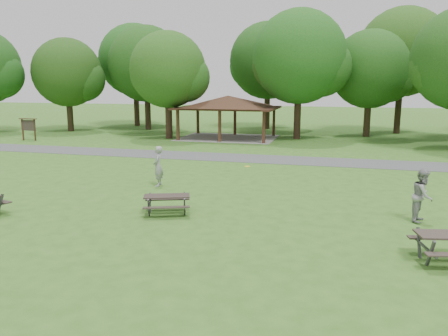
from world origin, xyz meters
TOP-DOWN VIEW (x-y plane):
  - ground at (0.00, 0.00)m, footprint 160.00×160.00m
  - asphalt_path at (0.00, 14.00)m, footprint 120.00×3.20m
  - pavilion at (-4.00, 24.00)m, footprint 8.60×7.01m
  - notice_board at (-20.00, 18.00)m, footprint 1.60×0.30m
  - tree_row_b at (-20.92, 25.53)m, footprint 7.14×6.80m
  - tree_row_c at (-13.90, 29.03)m, footprint 8.19×7.80m
  - tree_row_d at (-8.92, 22.53)m, footprint 6.93×6.60m
  - tree_row_e at (2.10, 25.03)m, footprint 8.40×8.00m
  - tree_row_f at (8.09, 28.53)m, footprint 7.35×7.00m
  - tree_deep_a at (-16.90, 32.53)m, footprint 8.40×8.00m
  - tree_deep_b at (-1.90, 33.03)m, footprint 8.40×8.00m
  - tree_deep_c at (11.10, 32.03)m, footprint 8.82×8.40m
  - picnic_table_middle at (-0.46, 1.19)m, footprint 2.07×1.87m
  - frisbee_in_flight at (1.96, 4.24)m, footprint 0.28×0.28m
  - frisbee_thrower at (-2.60, 5.32)m, footprint 0.60×0.78m
  - frisbee_catcher at (8.61, 2.67)m, footprint 0.97×1.10m

SIDE VIEW (x-z plane):
  - ground at x=0.00m, z-range 0.00..0.00m
  - asphalt_path at x=0.00m, z-range 0.00..0.02m
  - picnic_table_middle at x=-0.46m, z-range 0.17..0.91m
  - frisbee_catcher at x=8.61m, z-range 0.00..1.88m
  - frisbee_thrower at x=-2.60m, z-range 0.00..1.91m
  - notice_board at x=-20.00m, z-range 0.37..2.25m
  - frisbee_in_flight at x=1.96m, z-range 1.36..1.38m
  - pavilion at x=-4.00m, z-range 1.18..4.94m
  - tree_row_b at x=-20.92m, z-range 1.03..10.30m
  - tree_row_d at x=-8.92m, z-range 1.13..10.41m
  - tree_row_f at x=8.09m, z-range 1.06..10.62m
  - tree_row_c at x=-13.90m, z-range 1.20..11.87m
  - tree_row_e at x=2.10m, z-range 1.27..12.29m
  - tree_deep_b at x=-1.90m, z-range 1.32..12.45m
  - tree_deep_a at x=-16.90m, z-range 1.44..12.82m
  - tree_deep_c at x=11.10m, z-range 1.49..13.39m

